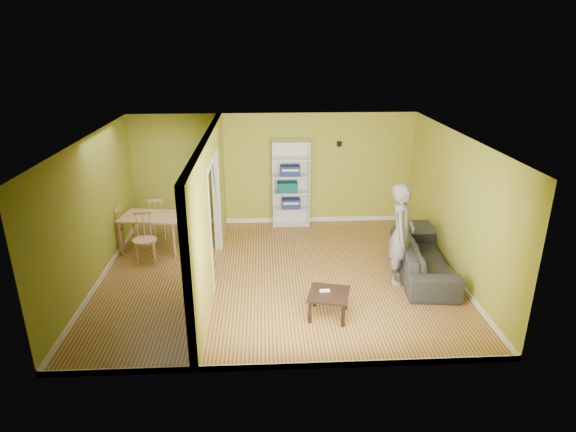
# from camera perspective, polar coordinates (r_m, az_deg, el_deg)

# --- Properties ---
(room_shell) EXTENTS (6.50, 6.50, 6.50)m
(room_shell) POSITION_cam_1_polar(r_m,az_deg,el_deg) (8.58, -1.27, 0.76)
(room_shell) COLOR tan
(room_shell) RESTS_ON ground
(partition) EXTENTS (0.22, 5.50, 2.60)m
(partition) POSITION_cam_1_polar(r_m,az_deg,el_deg) (8.63, -9.25, 0.61)
(partition) COLOR #A2A940
(partition) RESTS_ON ground
(wall_speaker) EXTENTS (0.10, 0.10, 0.10)m
(wall_speaker) POSITION_cam_1_polar(r_m,az_deg,el_deg) (11.14, 6.09, 8.50)
(wall_speaker) COLOR black
(wall_speaker) RESTS_ON room_shell
(sofa) EXTENTS (2.36, 1.20, 0.87)m
(sofa) POSITION_cam_1_polar(r_m,az_deg,el_deg) (9.27, 15.77, -4.27)
(sofa) COLOR #262629
(sofa) RESTS_ON ground
(person) EXTENTS (0.97, 0.87, 2.18)m
(person) POSITION_cam_1_polar(r_m,az_deg,el_deg) (8.67, 13.34, -1.08)
(person) COLOR slate
(person) RESTS_ON ground
(bookshelf) EXTENTS (0.85, 0.37, 2.01)m
(bookshelf) POSITION_cam_1_polar(r_m,az_deg,el_deg) (11.16, 0.33, 3.90)
(bookshelf) COLOR white
(bookshelf) RESTS_ON ground
(paper_box_navy_a) EXTENTS (0.43, 0.28, 0.22)m
(paper_box_navy_a) POSITION_cam_1_polar(r_m,az_deg,el_deg) (11.26, 0.35, 1.52)
(paper_box_navy_a) COLOR navy
(paper_box_navy_a) RESTS_ON bookshelf
(paper_box_teal) EXTENTS (0.46, 0.30, 0.24)m
(paper_box_teal) POSITION_cam_1_polar(r_m,az_deg,el_deg) (11.13, -0.08, 3.47)
(paper_box_teal) COLOR #135E61
(paper_box_teal) RESTS_ON bookshelf
(paper_box_navy_b) EXTENTS (0.44, 0.29, 0.23)m
(paper_box_navy_b) POSITION_cam_1_polar(r_m,az_deg,el_deg) (11.02, 0.25, 5.42)
(paper_box_navy_b) COLOR #141255
(paper_box_navy_b) RESTS_ON bookshelf
(coffee_table) EXTENTS (0.62, 0.62, 0.41)m
(coffee_table) POSITION_cam_1_polar(r_m,az_deg,el_deg) (7.72, 4.84, -9.48)
(coffee_table) COLOR black
(coffee_table) RESTS_ON ground
(game_controller) EXTENTS (0.16, 0.04, 0.03)m
(game_controller) POSITION_cam_1_polar(r_m,az_deg,el_deg) (7.72, 4.37, -8.80)
(game_controller) COLOR white
(game_controller) RESTS_ON coffee_table
(dining_table) EXTENTS (1.20, 0.80, 0.75)m
(dining_table) POSITION_cam_1_polar(r_m,az_deg,el_deg) (10.28, -15.85, -0.36)
(dining_table) COLOR tan
(dining_table) RESTS_ON ground
(chair_left) EXTENTS (0.47, 0.47, 0.95)m
(chair_left) POSITION_cam_1_polar(r_m,az_deg,el_deg) (10.50, -20.11, -1.55)
(chair_left) COLOR tan
(chair_left) RESTS_ON ground
(chair_near) EXTENTS (0.54, 0.54, 1.00)m
(chair_near) POSITION_cam_1_polar(r_m,az_deg,el_deg) (9.79, -16.66, -2.59)
(chair_near) COLOR tan
(chair_near) RESTS_ON ground
(chair_far) EXTENTS (0.44, 0.44, 0.95)m
(chair_far) POSITION_cam_1_polar(r_m,az_deg,el_deg) (10.95, -15.12, -0.12)
(chair_far) COLOR tan
(chair_far) RESTS_ON ground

